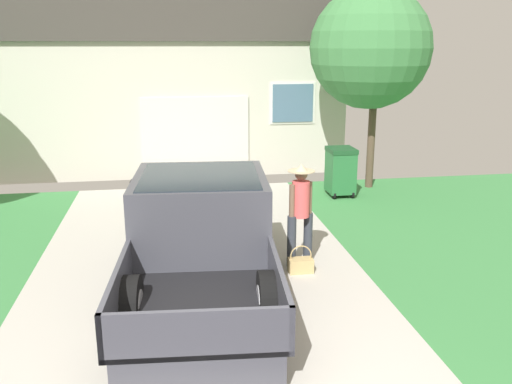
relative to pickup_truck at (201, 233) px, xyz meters
name	(u,v)px	position (x,y,z in m)	size (l,w,h in m)	color
pickup_truck	(201,233)	(0.00, 0.00, 0.00)	(2.34, 5.34, 1.60)	#44454E
person_with_hat	(300,209)	(1.60, 0.25, 0.23)	(0.44, 0.43, 1.68)	#333842
handbag	(301,264)	(1.54, -0.07, -0.58)	(0.38, 0.21, 0.45)	tan
house_with_garage	(146,83)	(-1.05, 9.22, 1.60)	(11.28, 5.70, 4.57)	beige
neighbor_tree	(369,46)	(4.31, 4.81, 2.71)	(2.84, 2.84, 4.80)	brown
wheeled_trash_bin	(341,170)	(3.52, 4.14, -0.09)	(0.60, 0.72, 1.14)	#286B38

